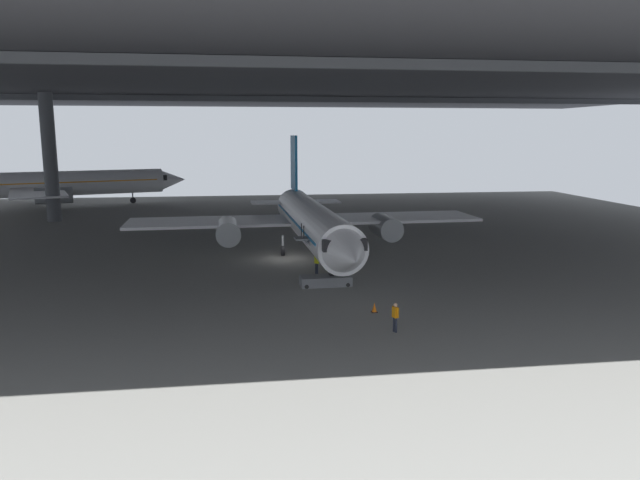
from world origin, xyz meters
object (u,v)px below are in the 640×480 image
boarding_stairs (325,276)px  crew_worker_near_nose (395,315)px  airplane_main (311,222)px  traffic_cone_orange (374,308)px  crew_worker_by_stairs (317,262)px  airplane_distant (64,184)px

boarding_stairs → crew_worker_near_nose: bearing=-77.7°
airplane_main → traffic_cone_orange: airplane_main is taller
crew_worker_by_stairs → traffic_cone_orange: size_ratio=2.84×
crew_worker_by_stairs → airplane_main: bearing=86.7°
crew_worker_near_nose → traffic_cone_orange: crew_worker_near_nose is taller
traffic_cone_orange → boarding_stairs: bearing=106.5°
boarding_stairs → airplane_main: bearing=88.6°
crew_worker_by_stairs → boarding_stairs: bearing=-88.3°
airplane_distant → boarding_stairs: bearing=-58.9°
airplane_main → crew_worker_near_nose: bearing=-84.0°
crew_worker_near_nose → crew_worker_by_stairs: bearing=99.7°
airplane_main → crew_worker_by_stairs: airplane_main is taller
crew_worker_near_nose → traffic_cone_orange: bearing=94.3°
airplane_distant → crew_worker_by_stairs: bearing=-57.1°
traffic_cone_orange → airplane_main: bearing=96.4°
boarding_stairs → crew_worker_by_stairs: 3.56m
boarding_stairs → crew_worker_by_stairs: boarding_stairs is taller
crew_worker_by_stairs → traffic_cone_orange: 10.65m
airplane_main → boarding_stairs: 9.61m
traffic_cone_orange → crew_worker_near_nose: bearing=-85.7°
airplane_main → airplane_distant: size_ratio=0.95×
crew_worker_near_nose → airplane_distant: 71.28m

